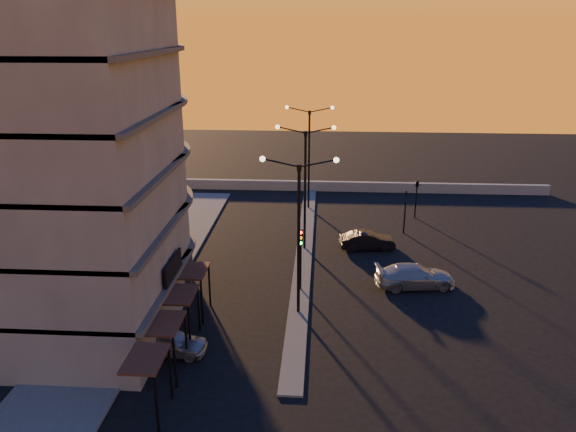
% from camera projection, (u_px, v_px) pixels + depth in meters
% --- Properties ---
extents(ground, '(120.00, 120.00, 0.00)m').
position_uv_depth(ground, '(298.00, 313.00, 33.37)').
color(ground, black).
rests_on(ground, ground).
extents(sidewalk_west, '(5.00, 40.00, 0.12)m').
position_uv_depth(sidewalk_west, '(145.00, 278.00, 37.77)').
color(sidewalk_west, '#4E4E4B').
rests_on(sidewalk_west, ground).
extents(median, '(1.20, 36.00, 0.12)m').
position_uv_depth(median, '(304.00, 249.00, 42.79)').
color(median, '#4E4E4B').
rests_on(median, ground).
extents(parapet, '(44.00, 0.50, 1.00)m').
position_uv_depth(parapet, '(330.00, 186.00, 57.63)').
color(parapet, gray).
rests_on(parapet, ground).
extents(building, '(14.35, 17.08, 25.00)m').
position_uv_depth(building, '(42.00, 109.00, 30.39)').
color(building, '#69635C').
rests_on(building, ground).
extents(streetlamp_near, '(4.32, 0.32, 9.51)m').
position_uv_depth(streetlamp_near, '(299.00, 225.00, 31.56)').
color(streetlamp_near, black).
rests_on(streetlamp_near, ground).
extents(streetlamp_mid, '(4.32, 0.32, 9.51)m').
position_uv_depth(streetlamp_mid, '(305.00, 178.00, 40.99)').
color(streetlamp_mid, black).
rests_on(streetlamp_mid, ground).
extents(streetlamp_far, '(4.32, 0.32, 9.51)m').
position_uv_depth(streetlamp_far, '(309.00, 150.00, 50.43)').
color(streetlamp_far, black).
rests_on(streetlamp_far, ground).
extents(traffic_light_main, '(0.28, 0.44, 4.25)m').
position_uv_depth(traffic_light_main, '(301.00, 250.00, 35.14)').
color(traffic_light_main, black).
rests_on(traffic_light_main, ground).
extents(signal_east_a, '(0.13, 0.16, 3.60)m').
position_uv_depth(signal_east_a, '(405.00, 211.00, 45.47)').
color(signal_east_a, black).
rests_on(signal_east_a, ground).
extents(signal_east_b, '(0.42, 1.99, 3.60)m').
position_uv_depth(signal_east_b, '(417.00, 184.00, 48.77)').
color(signal_east_b, black).
rests_on(signal_east_b, ground).
extents(car_hatchback, '(4.07, 1.92, 1.35)m').
position_uv_depth(car_hatchback, '(169.00, 342.00, 29.12)').
color(car_hatchback, '#939499').
rests_on(car_hatchback, ground).
extents(car_sedan, '(4.31, 1.98, 1.37)m').
position_uv_depth(car_sedan, '(367.00, 240.00, 42.68)').
color(car_sedan, black).
rests_on(car_sedan, ground).
extents(car_wagon, '(5.39, 2.78, 1.50)m').
position_uv_depth(car_wagon, '(415.00, 276.00, 36.52)').
color(car_wagon, '#94989B').
rests_on(car_wagon, ground).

